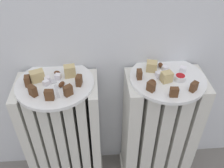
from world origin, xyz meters
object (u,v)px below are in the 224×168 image
(plate_right, at_px, (167,78))
(jam_bowl_right, at_px, (180,77))
(plate_left, at_px, (55,84))
(radiator_left, at_px, (65,138))
(radiator_right, at_px, (158,132))
(fork, at_px, (55,87))

(plate_right, relative_size, jam_bowl_right, 7.12)
(plate_left, bearing_deg, plate_right, 0.00)
(radiator_left, relative_size, plate_right, 2.09)
(radiator_left, relative_size, jam_bowl_right, 14.85)
(jam_bowl_right, bearing_deg, plate_right, 152.58)
(plate_left, bearing_deg, radiator_left, 180.00)
(radiator_right, bearing_deg, plate_right, 0.00)
(radiator_left, xyz_separation_m, plate_left, (0.00, 0.00, 0.30))
(jam_bowl_right, bearing_deg, radiator_right, 152.58)
(radiator_right, distance_m, plate_right, 0.30)
(fork, bearing_deg, plate_right, 3.90)
(plate_right, relative_size, fork, 2.64)
(radiator_right, bearing_deg, fork, -176.10)
(radiator_right, xyz_separation_m, plate_left, (-0.40, 0.00, 0.30))
(plate_right, bearing_deg, jam_bowl_right, -27.42)
(plate_right, bearing_deg, radiator_right, 180.00)
(jam_bowl_right, relative_size, fork, 0.37)
(radiator_left, height_order, plate_left, plate_left)
(radiator_right, distance_m, fork, 0.50)
(plate_right, bearing_deg, radiator_left, 180.00)
(plate_left, bearing_deg, fork, -78.56)
(radiator_left, distance_m, fork, 0.30)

